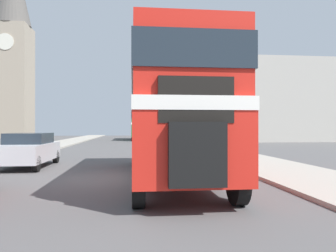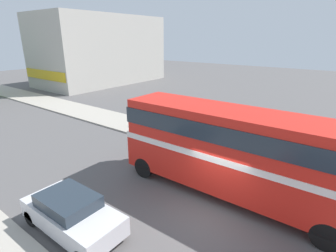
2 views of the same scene
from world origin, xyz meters
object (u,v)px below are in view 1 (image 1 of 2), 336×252
Objects in this scene: bus_distant at (140,122)px; car_parked_mid at (28,150)px; church_tower at (12,38)px; double_decker_bus at (168,107)px; pedestrian_walking at (230,137)px.

car_parked_mid is (-5.65, -31.51, -1.69)m from bus_distant.
double_decker_bus is at bearing -64.98° from church_tower.
church_tower is at bearing 126.28° from pedestrian_walking.
double_decker_bus is 0.32× the size of church_tower.
double_decker_bus is at bearing -31.86° from car_parked_mid.
pedestrian_walking is at bearing 28.30° from car_parked_mid.
church_tower reaches higher than pedestrian_walking.
double_decker_bus is 0.99× the size of bus_distant.
bus_distant is at bearing 79.83° from car_parked_mid.
car_parked_mid is at bearing 148.14° from double_decker_bus.
pedestrian_walking reaches higher than car_parked_mid.
church_tower is at bearing 115.02° from double_decker_bus.
double_decker_bus is 35.12m from bus_distant.
double_decker_bus is 52.03m from church_tower.
bus_distant reaches higher than pedestrian_walking.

